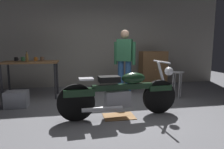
% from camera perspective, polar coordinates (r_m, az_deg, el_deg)
% --- Properties ---
extents(ground_plane, '(12.00, 12.00, 0.00)m').
position_cam_1_polar(ground_plane, '(3.77, 2.07, -11.37)').
color(ground_plane, slate).
extents(back_wall, '(8.00, 0.12, 3.10)m').
position_cam_1_polar(back_wall, '(6.32, -3.51, 10.89)').
color(back_wall, gray).
rests_on(back_wall, ground_plane).
extents(workbench, '(1.30, 0.64, 0.90)m').
position_cam_1_polar(workbench, '(5.14, -22.63, 2.32)').
color(workbench, brown).
rests_on(workbench, ground_plane).
extents(motorcycle, '(2.19, 0.60, 1.00)m').
position_cam_1_polar(motorcycle, '(3.51, 2.62, -5.24)').
color(motorcycle, black).
rests_on(motorcycle, ground_plane).
extents(person_standing, '(0.51, 0.38, 1.67)m').
position_cam_1_polar(person_standing, '(5.08, 3.69, 4.44)').
color(person_standing, '#34619D').
rests_on(person_standing, ground_plane).
extents(shop_stool, '(0.32, 0.32, 0.64)m').
position_cam_1_polar(shop_stool, '(5.10, 18.46, -0.80)').
color(shop_stool, '#B2B2B7').
rests_on(shop_stool, ground_plane).
extents(wooden_dresser, '(0.80, 0.47, 1.10)m').
position_cam_1_polar(wooden_dresser, '(6.28, 11.80, 1.60)').
color(wooden_dresser, brown).
rests_on(wooden_dresser, ground_plane).
extents(drip_tray, '(0.56, 0.40, 0.01)m').
position_cam_1_polar(drip_tray, '(3.63, 2.03, -12.07)').
color(drip_tray, olive).
rests_on(drip_tray, ground_plane).
extents(storage_bin, '(0.44, 0.32, 0.34)m').
position_cam_1_polar(storage_bin, '(4.56, -25.98, -6.49)').
color(storage_bin, gray).
rests_on(storage_bin, ground_plane).
extents(mug_brown_stoneware, '(0.12, 0.08, 0.10)m').
position_cam_1_polar(mug_brown_stoneware, '(5.15, -19.70, 4.32)').
color(mug_brown_stoneware, brown).
rests_on(mug_brown_stoneware, workbench).
extents(mug_green_speckled, '(0.12, 0.09, 0.10)m').
position_cam_1_polar(mug_green_speckled, '(5.29, -24.51, 4.13)').
color(mug_green_speckled, '#3D7F4C').
rests_on(mug_green_speckled, workbench).
extents(mug_black_matte, '(0.12, 0.08, 0.09)m').
position_cam_1_polar(mug_black_matte, '(5.41, -26.12, 4.06)').
color(mug_black_matte, black).
rests_on(mug_black_matte, workbench).
extents(mug_orange_travel, '(0.11, 0.08, 0.09)m').
position_cam_1_polar(mug_orange_travel, '(5.27, -21.32, 4.25)').
color(mug_orange_travel, orange).
rests_on(mug_orange_travel, workbench).
extents(bottle, '(0.06, 0.06, 0.24)m').
position_cam_1_polar(bottle, '(5.04, -23.50, 4.55)').
color(bottle, olive).
rests_on(bottle, workbench).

